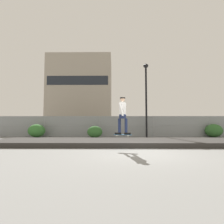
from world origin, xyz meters
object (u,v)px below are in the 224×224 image
skater (123,113)px  shrub_right (214,131)px  skateboard (123,135)px  parked_car_far (186,126)px  shrub_center (95,132)px  street_lamp (146,91)px  shrub_left (37,131)px  parked_car_near (73,126)px  parked_car_mid (131,126)px

skater → shrub_right: (8.31, 7.69, -1.11)m
skateboard → parked_car_far: parked_car_far is taller
skater → shrub_center: (-2.00, 6.94, -1.19)m
street_lamp → shrub_right: 6.85m
shrub_center → shrub_right: bearing=4.1°
skateboard → street_lamp: street_lamp is taller
skater → shrub_left: 10.22m
shrub_center → shrub_right: size_ratio=0.86×
street_lamp → parked_car_near: 9.21m
skateboard → skater: bearing=153.4°
parked_car_near → shrub_left: 5.04m
shrub_right → shrub_center: bearing=-175.9°
parked_car_mid → shrub_center: parked_car_mid is taller
street_lamp → parked_car_far: (5.23, 4.64, -3.20)m
shrub_right → skateboard: bearing=-137.2°
parked_car_near → shrub_right: (13.31, -4.20, -0.27)m
parked_car_near → shrub_right: parked_car_near is taller
parked_car_near → shrub_left: (-2.07, -4.58, -0.28)m
parked_car_mid → shrub_right: bearing=-33.2°
skateboard → street_lamp: (2.42, 7.44, 3.34)m
parked_car_near → shrub_left: size_ratio=3.12×
parked_car_far → shrub_right: bearing=-81.4°
skater → street_lamp: 8.18m
street_lamp → shrub_center: street_lamp is taller
parked_car_mid → shrub_left: bearing=-150.8°
parked_car_mid → shrub_center: (-3.55, -5.17, -0.35)m
skateboard → shrub_left: shrub_left is taller
skater → shrub_left: skater is taller
street_lamp → shrub_left: street_lamp is taller
parked_car_mid → parked_car_far: 6.11m
skater → shrub_left: bearing=134.0°
skateboard → parked_car_near: size_ratio=0.18×
shrub_left → shrub_right: size_ratio=0.99×
parked_car_far → parked_car_mid: bearing=179.7°
skateboard → street_lamp: size_ratio=0.13×
skateboard → shrub_center: shrub_center is taller
parked_car_mid → shrub_right: 8.09m
parked_car_mid → street_lamp: bearing=-79.4°
skateboard → shrub_right: bearing=42.8°
skateboard → parked_car_mid: parked_car_mid is taller
parked_car_mid → skater: bearing=-97.3°
parked_car_far → street_lamp: bearing=-138.4°
parked_car_near → skateboard: bearing=-67.2°
skateboard → parked_car_mid: (1.54, 12.12, 0.14)m
street_lamp → parked_car_mid: (-0.87, 4.67, -3.20)m
parked_car_near → shrub_left: bearing=-114.3°
skater → parked_car_mid: 12.25m
shrub_right → skater: bearing=-137.2°
street_lamp → shrub_left: (-9.48, -0.14, -3.48)m
parked_car_mid → parked_car_far: size_ratio=0.99×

